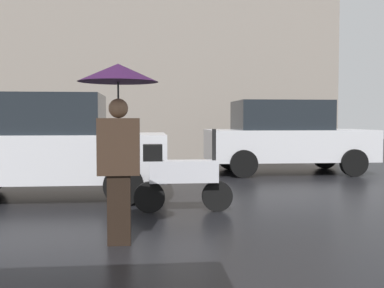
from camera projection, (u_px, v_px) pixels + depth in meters
pedestrian_with_umbrella at (118, 109)px, 5.12m from camera, size 0.87×0.87×1.98m
parked_scooter at (180, 175)px, 6.98m from camera, size 1.47×0.32×1.23m
parked_car_left at (47, 145)px, 8.22m from camera, size 4.01×1.85×1.81m
parked_car_right at (286, 136)px, 12.15m from camera, size 4.16×2.05×1.85m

